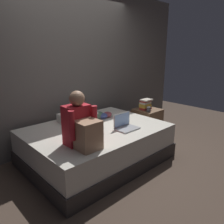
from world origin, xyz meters
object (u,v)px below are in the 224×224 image
(nightstand, at_px, (147,123))
(clothes_pile, at_px, (101,115))
(book_stack, at_px, (146,104))
(mug, at_px, (149,109))
(person_sitting, at_px, (81,126))
(bed, at_px, (96,144))
(pillow, at_px, (78,117))
(laptop, at_px, (125,125))

(nightstand, bearing_deg, clothes_pile, 165.88)
(book_stack, xyz_separation_m, mug, (-0.10, -0.15, -0.05))
(nightstand, bearing_deg, person_sitting, -166.74)
(bed, xyz_separation_m, book_stack, (1.27, 0.09, 0.39))
(nightstand, distance_m, mug, 0.37)
(book_stack, distance_m, clothes_pile, 0.95)
(bed, xyz_separation_m, nightstand, (1.30, 0.05, 0.01))
(mug, height_order, clothes_pile, clothes_pile)
(pillow, bearing_deg, laptop, -70.05)
(mug, bearing_deg, book_stack, 56.41)
(nightstand, bearing_deg, mug, -137.31)
(bed, distance_m, pillow, 0.56)
(person_sitting, relative_size, mug, 7.28)
(clothes_pile, bearing_deg, bed, -140.09)
(bed, height_order, nightstand, nightstand)
(laptop, distance_m, mug, 0.94)
(laptop, bearing_deg, pillow, 109.95)
(laptop, distance_m, clothes_pile, 0.63)
(pillow, xyz_separation_m, mug, (1.18, -0.52, 0.00))
(person_sitting, height_order, book_stack, person_sitting)
(person_sitting, bearing_deg, bed, 35.56)
(bed, distance_m, clothes_pile, 0.56)
(laptop, xyz_separation_m, clothes_pile, (0.08, 0.63, -0.00))
(bed, relative_size, mug, 22.22)
(bed, bearing_deg, person_sitting, -144.44)
(pillow, relative_size, book_stack, 2.48)
(pillow, height_order, mug, pillow)
(person_sitting, xyz_separation_m, clothes_pile, (0.88, 0.67, -0.20))
(bed, relative_size, clothes_pile, 5.78)
(clothes_pile, bearing_deg, mug, -23.63)
(bed, xyz_separation_m, person_sitting, (-0.53, -0.38, 0.52))
(book_stack, bearing_deg, nightstand, -50.40)
(nightstand, xyz_separation_m, laptop, (-1.03, -0.39, 0.31))
(laptop, bearing_deg, mug, 16.55)
(laptop, relative_size, mug, 3.56)
(bed, relative_size, pillow, 3.57)
(clothes_pile, bearing_deg, person_sitting, -142.64)
(person_sitting, distance_m, pillow, 0.99)
(pillow, bearing_deg, person_sitting, -121.86)
(nightstand, bearing_deg, bed, -177.62)
(person_sitting, relative_size, clothes_pile, 1.89)
(bed, height_order, pillow, pillow)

